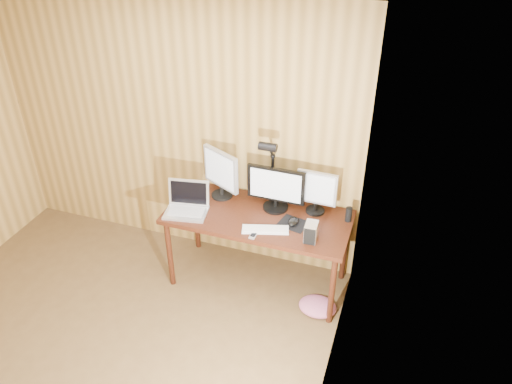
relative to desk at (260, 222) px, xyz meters
The scene contains 14 objects.
room_shell 2.04m from the desk, 118.65° to the right, with size 4.00×4.00×4.00m.
desk is the anchor object (origin of this frame).
monitor_center 0.36m from the desk, 36.50° to the left, with size 0.51×0.22×0.40m.
monitor_left 0.56m from the desk, 164.35° to the left, with size 0.38×0.22×0.46m.
monitor_right 0.58m from the desk, 17.14° to the left, with size 0.35×0.16×0.40m.
laptop 0.66m from the desk, 162.39° to the right, with size 0.40×0.34×0.26m.
keyboard 0.32m from the desk, 63.67° to the right, with size 0.40×0.22×0.02m.
mousepad 0.36m from the desk, 16.37° to the right, with size 0.23×0.19×0.00m, color black.
mouse 0.37m from the desk, 16.37° to the right, with size 0.08×0.12×0.04m, color black.
hard_drive 0.61m from the desk, 26.97° to the right, with size 0.10×0.15×0.16m.
phone 0.38m from the desk, 81.01° to the right, with size 0.05×0.10×0.01m.
speaker 0.78m from the desk, ahead, with size 0.05×0.05×0.13m, color black.
desk_lamp 0.56m from the desk, 77.38° to the left, with size 0.15×0.22×0.67m.
fabric_pile 0.89m from the desk, 24.16° to the right, with size 0.33×0.27×0.11m, color #BE5C7B, non-canonical shape.
Camera 1 is at (2.04, -1.71, 3.24)m, focal length 35.00 mm.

